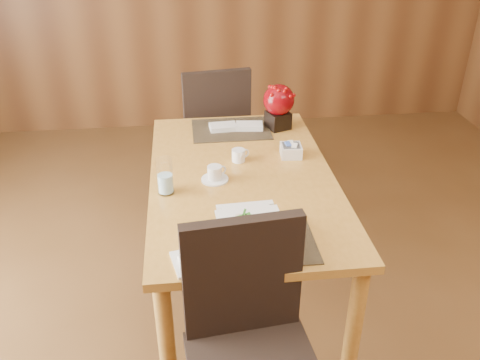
{
  "coord_description": "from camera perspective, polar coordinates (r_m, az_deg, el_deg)",
  "views": [
    {
      "loc": [
        -0.26,
        -1.56,
        1.98
      ],
      "look_at": [
        -0.04,
        0.35,
        0.87
      ],
      "focal_mm": 38.0,
      "sensor_mm": 36.0,
      "label": 1
    }
  ],
  "objects": [
    {
      "name": "bread_plate",
      "position": [
        1.95,
        -5.15,
        -9.06
      ],
      "size": [
        0.19,
        0.19,
        0.01
      ],
      "primitive_type": "cube",
      "rotation": [
        0.0,
        0.0,
        0.21
      ],
      "color": "white",
      "rests_on": "dining_table"
    },
    {
      "name": "placemat_near",
      "position": [
        2.04,
        2.11,
        -6.97
      ],
      "size": [
        0.45,
        0.33,
        0.01
      ],
      "primitive_type": "cube",
      "color": "black",
      "rests_on": "dining_table"
    },
    {
      "name": "dining_table",
      "position": [
        2.55,
        0.25,
        -1.39
      ],
      "size": [
        0.9,
        1.5,
        0.75
      ],
      "color": "gold",
      "rests_on": "ground"
    },
    {
      "name": "berry_decor",
      "position": [
        2.96,
        4.36,
        8.52
      ],
      "size": [
        0.18,
        0.18,
        0.27
      ],
      "rotation": [
        0.0,
        0.0,
        0.36
      ],
      "color": "black",
      "rests_on": "dining_table"
    },
    {
      "name": "far_chair",
      "position": [
        3.5,
        -2.93,
        5.96
      ],
      "size": [
        0.52,
        0.53,
        0.99
      ],
      "rotation": [
        0.0,
        0.0,
        3.28
      ],
      "color": "black",
      "rests_on": "ground"
    },
    {
      "name": "coffee_cup",
      "position": [
        2.45,
        -2.86,
        0.64
      ],
      "size": [
        0.13,
        0.13,
        0.08
      ],
      "rotation": [
        0.0,
        0.0,
        0.41
      ],
      "color": "white",
      "rests_on": "dining_table"
    },
    {
      "name": "soup_setting",
      "position": [
        2.01,
        1.11,
        -5.78
      ],
      "size": [
        0.29,
        0.29,
        0.11
      ],
      "rotation": [
        0.0,
        0.0,
        0.05
      ],
      "color": "white",
      "rests_on": "dining_table"
    },
    {
      "name": "near_chair",
      "position": [
        1.93,
        1.11,
        -17.24
      ],
      "size": [
        0.51,
        0.51,
        1.0
      ],
      "rotation": [
        0.0,
        0.0,
        0.1
      ],
      "color": "black",
      "rests_on": "ground"
    },
    {
      "name": "placemat_far",
      "position": [
        2.99,
        -1.02,
        5.71
      ],
      "size": [
        0.45,
        0.33,
        0.01
      ],
      "primitive_type": "cube",
      "color": "black",
      "rests_on": "dining_table"
    },
    {
      "name": "sugar_caddy",
      "position": [
        2.68,
        5.74,
        3.3
      ],
      "size": [
        0.11,
        0.11,
        0.06
      ],
      "primitive_type": "cube",
      "rotation": [
        0.0,
        0.0,
        -0.06
      ],
      "color": "white",
      "rests_on": "dining_table"
    },
    {
      "name": "creamer_jug",
      "position": [
        2.62,
        -0.17,
        2.79
      ],
      "size": [
        0.12,
        0.12,
        0.06
      ],
      "primitive_type": null,
      "rotation": [
        0.0,
        0.0,
        0.37
      ],
      "color": "white",
      "rests_on": "dining_table"
    },
    {
      "name": "napkins_far",
      "position": [
        2.98,
        -0.21,
        6.04
      ],
      "size": [
        0.31,
        0.12,
        0.03
      ],
      "primitive_type": null,
      "rotation": [
        0.0,
        0.0,
        -0.03
      ],
      "color": "silver",
      "rests_on": "dining_table"
    },
    {
      "name": "water_glass",
      "position": [
        2.34,
        -8.42,
        0.43
      ],
      "size": [
        0.09,
        0.09,
        0.17
      ],
      "primitive_type": "cylinder",
      "rotation": [
        0.0,
        0.0,
        -0.21
      ],
      "color": "white",
      "rests_on": "dining_table"
    }
  ]
}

